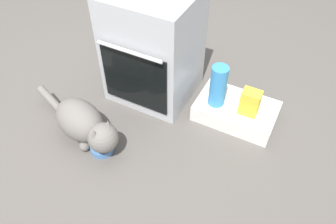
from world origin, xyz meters
The scene contains 7 objects.
ground centered at (0.00, 0.00, 0.00)m, with size 8.00×8.00×0.00m, color #56514C.
oven centered at (0.03, 0.48, 0.39)m, with size 0.56×0.56×0.79m.
pantry_cabinet centered at (0.66, 0.49, 0.06)m, with size 0.54×0.34×0.12m, color white.
food_bowl centered at (0.01, -0.18, 0.03)m, with size 0.15×0.15×0.08m.
cat centered at (-0.14, -0.14, 0.14)m, with size 0.79×0.34×0.27m.
water_bottle centered at (0.53, 0.44, 0.27)m, with size 0.11×0.11×0.30m, color #388CD1.
snack_bag centered at (0.75, 0.45, 0.21)m, with size 0.12×0.09×0.18m, color yellow.
Camera 1 is at (0.98, -1.14, 1.71)m, focal length 35.67 mm.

